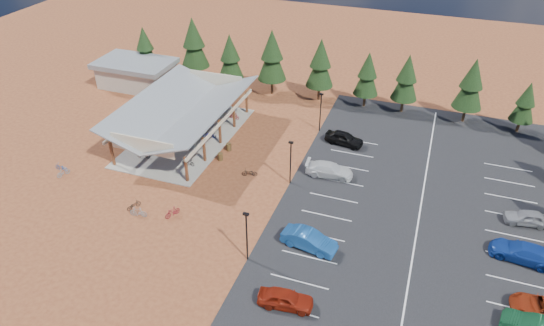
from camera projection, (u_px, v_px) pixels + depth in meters
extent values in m
plane|color=brown|center=(239.00, 184.00, 51.38)|extent=(140.00, 140.00, 0.00)
cube|color=black|center=(421.00, 204.00, 48.53)|extent=(27.00, 44.00, 0.04)
cube|color=gray|center=(187.00, 136.00, 59.66)|extent=(10.60, 18.60, 0.10)
cube|color=#572819|center=(112.00, 153.00, 53.50)|extent=(0.25, 0.25, 3.00)
cube|color=#572819|center=(134.00, 135.00, 56.80)|extent=(0.25, 0.25, 3.00)
cube|color=#572819|center=(152.00, 119.00, 60.10)|extent=(0.25, 0.25, 3.00)
cube|color=#572819|center=(169.00, 105.00, 63.40)|extent=(0.25, 0.25, 3.00)
cube|color=#572819|center=(185.00, 92.00, 66.70)|extent=(0.25, 0.25, 3.00)
cube|color=#572819|center=(186.00, 169.00, 50.92)|extent=(0.25, 0.25, 3.00)
cube|color=#572819|center=(204.00, 149.00, 54.22)|extent=(0.25, 0.25, 3.00)
cube|color=#572819|center=(220.00, 132.00, 57.52)|extent=(0.25, 0.25, 3.00)
cube|color=#572819|center=(234.00, 116.00, 60.82)|extent=(0.25, 0.25, 3.00)
cube|color=#572819|center=(247.00, 102.00, 64.12)|extent=(0.25, 0.25, 3.00)
cube|color=beige|center=(148.00, 108.00, 59.39)|extent=(0.22, 18.00, 0.35)
cube|color=beige|center=(222.00, 121.00, 56.58)|extent=(0.22, 18.00, 0.35)
cube|color=slate|center=(162.00, 104.00, 58.30)|extent=(5.85, 19.40, 2.13)
cube|color=slate|center=(206.00, 112.00, 56.67)|extent=(5.85, 19.40, 2.13)
cube|color=beige|center=(142.00, 146.00, 50.47)|extent=(7.50, 0.15, 1.80)
cube|color=beige|center=(216.00, 80.00, 64.62)|extent=(7.50, 0.15, 1.80)
cube|color=#ADA593|center=(137.00, 76.00, 71.39)|extent=(10.00, 6.00, 3.20)
cube|color=slate|center=(134.00, 63.00, 70.31)|extent=(11.00, 7.00, 0.70)
cylinder|color=black|center=(247.00, 238.00, 40.74)|extent=(0.14, 0.14, 5.00)
cube|color=black|center=(246.00, 214.00, 39.34)|extent=(0.50, 0.25, 0.18)
cylinder|color=black|center=(290.00, 164.00, 50.17)|extent=(0.14, 0.14, 5.00)
cube|color=black|center=(291.00, 142.00, 48.77)|extent=(0.50, 0.25, 0.18)
cylinder|color=black|center=(320.00, 113.00, 59.60)|extent=(0.14, 0.14, 5.00)
cube|color=black|center=(322.00, 94.00, 58.19)|extent=(0.50, 0.25, 0.18)
cylinder|color=#4D381B|center=(220.00, 157.00, 55.07)|extent=(0.60, 0.60, 0.90)
cylinder|color=#4D381B|center=(229.00, 147.00, 56.84)|extent=(0.60, 0.60, 0.90)
cylinder|color=#382314|center=(148.00, 70.00, 74.74)|extent=(0.36, 0.36, 1.90)
cone|color=black|center=(145.00, 50.00, 72.96)|extent=(3.34, 3.34, 4.56)
cone|color=black|center=(144.00, 38.00, 71.91)|extent=(2.58, 2.58, 3.42)
cylinder|color=#382314|center=(197.00, 73.00, 73.24)|extent=(0.36, 0.36, 2.36)
cone|color=black|center=(194.00, 48.00, 71.03)|extent=(4.15, 4.15, 5.66)
cone|color=black|center=(193.00, 32.00, 69.73)|extent=(3.21, 3.21, 4.25)
cylinder|color=#382314|center=(232.00, 84.00, 70.32)|extent=(0.36, 0.36, 2.06)
cone|color=black|center=(230.00, 61.00, 68.39)|extent=(3.63, 3.63, 4.95)
cone|color=black|center=(230.00, 47.00, 67.26)|extent=(2.80, 2.80, 3.71)
cylinder|color=#382314|center=(272.00, 86.00, 69.47)|extent=(0.36, 0.36, 2.29)
cone|color=black|center=(272.00, 60.00, 67.32)|extent=(4.03, 4.03, 5.50)
cone|color=black|center=(272.00, 44.00, 66.06)|extent=(3.12, 3.12, 4.12)
cylinder|color=#382314|center=(319.00, 92.00, 67.86)|extent=(0.36, 0.36, 2.15)
cone|color=black|center=(320.00, 68.00, 65.84)|extent=(3.79, 3.79, 5.16)
cone|color=black|center=(321.00, 53.00, 64.66)|extent=(2.92, 2.92, 3.87)
cylinder|color=#382314|center=(364.00, 100.00, 66.16)|extent=(0.36, 0.36, 1.89)
cone|color=black|center=(367.00, 78.00, 64.38)|extent=(3.33, 3.33, 4.55)
cone|color=black|center=(369.00, 64.00, 63.34)|extent=(2.58, 2.58, 3.41)
cylinder|color=#382314|center=(402.00, 105.00, 64.78)|extent=(0.36, 0.36, 1.96)
cone|color=black|center=(406.00, 82.00, 62.95)|extent=(3.45, 3.45, 4.71)
cone|color=black|center=(408.00, 68.00, 61.87)|extent=(2.67, 2.67, 3.53)
cylinder|color=#382314|center=(464.00, 114.00, 62.46)|extent=(0.36, 0.36, 2.10)
cone|color=black|center=(470.00, 89.00, 60.49)|extent=(3.69, 3.69, 5.04)
cone|color=black|center=(474.00, 73.00, 59.34)|extent=(2.85, 2.85, 3.78)
cylinder|color=#382314|center=(518.00, 126.00, 60.35)|extent=(0.36, 0.36, 1.63)
cone|color=black|center=(525.00, 106.00, 58.82)|extent=(2.87, 2.87, 3.92)
cone|color=black|center=(529.00, 94.00, 57.93)|extent=(2.22, 2.22, 2.94)
imported|color=black|center=(143.00, 155.00, 55.29)|extent=(1.60, 0.77, 0.81)
imported|color=gray|center=(173.00, 134.00, 59.09)|extent=(1.68, 0.68, 0.98)
imported|color=navy|center=(181.00, 122.00, 61.87)|extent=(1.67, 0.80, 0.84)
imported|color=maroon|center=(186.00, 111.00, 64.06)|extent=(1.76, 0.55, 1.05)
imported|color=black|center=(188.00, 162.00, 54.07)|extent=(1.59, 0.71, 0.81)
imported|color=#93959B|center=(189.00, 142.00, 57.46)|extent=(1.87, 0.84, 1.08)
imported|color=#252E95|center=(210.00, 135.00, 59.06)|extent=(1.73, 1.07, 0.86)
imported|color=maroon|center=(234.00, 116.00, 63.14)|extent=(1.60, 0.65, 0.93)
imported|color=gray|center=(63.00, 172.00, 52.43)|extent=(0.92, 1.64, 0.95)
imported|color=#11489F|center=(61.00, 167.00, 53.36)|extent=(1.55, 0.58, 0.80)
imported|color=maroon|center=(172.00, 212.00, 46.70)|extent=(1.13, 1.74, 1.02)
imported|color=black|center=(134.00, 205.00, 47.76)|extent=(1.11, 1.64, 0.82)
imported|color=gray|center=(138.00, 212.00, 46.68)|extent=(1.81, 0.74, 1.06)
imported|color=black|center=(250.00, 173.00, 52.39)|extent=(1.79, 1.06, 0.89)
imported|color=maroon|center=(286.00, 299.00, 37.46)|extent=(4.51, 2.25, 1.48)
imported|color=#1B5198|center=(309.00, 240.00, 42.87)|extent=(5.22, 2.48, 1.65)
imported|color=silver|center=(329.00, 170.00, 52.29)|extent=(5.25, 2.44, 1.48)
imported|color=black|center=(344.00, 138.00, 57.77)|extent=(4.83, 2.56, 1.56)
imported|color=maroon|center=(544.00, 307.00, 36.82)|extent=(5.18, 2.89, 1.37)
imported|color=navy|center=(523.00, 252.00, 41.63)|extent=(5.75, 2.92, 1.60)
imported|color=gray|center=(527.00, 217.00, 45.66)|extent=(4.29, 2.22, 1.40)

